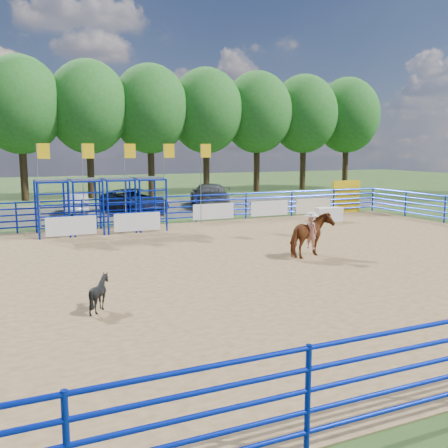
{
  "coord_description": "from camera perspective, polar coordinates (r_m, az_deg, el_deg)",
  "views": [
    {
      "loc": [
        -6.44,
        -15.09,
        3.98
      ],
      "look_at": [
        0.67,
        1.0,
        1.3
      ],
      "focal_mm": 40.0,
      "sensor_mm": 36.0,
      "label": 1
    }
  ],
  "objects": [
    {
      "name": "treeline",
      "position": [
        41.75,
        -15.28,
        13.24
      ],
      "size": [
        56.4,
        6.4,
        11.24
      ],
      "color": "#3F2B19",
      "rests_on": "ground"
    },
    {
      "name": "announcer_table",
      "position": [
        27.82,
        11.87,
        1.08
      ],
      "size": [
        1.47,
        0.77,
        0.76
      ],
      "primitive_type": "cube",
      "rotation": [
        0.0,
        0.0,
        -0.08
      ],
      "color": "white",
      "rests_on": "arena_dirt"
    },
    {
      "name": "perimeter_fence",
      "position": [
        16.72,
        -0.72,
        -2.47
      ],
      "size": [
        30.1,
        20.1,
        1.5
      ],
      "color": "#0820B6",
      "rests_on": "ground"
    },
    {
      "name": "chute_assembly",
      "position": [
        24.51,
        -13.02,
        2.06
      ],
      "size": [
        19.32,
        2.41,
        4.2
      ],
      "color": "#0820B6",
      "rests_on": "ground"
    },
    {
      "name": "gravel_strip",
      "position": [
        32.97,
        -12.4,
        1.53
      ],
      "size": [
        40.0,
        10.0,
        0.01
      ],
      "primitive_type": "cube",
      "color": "#66655A",
      "rests_on": "ground"
    },
    {
      "name": "car_c",
      "position": [
        31.34,
        -10.26,
        2.61
      ],
      "size": [
        3.78,
        5.82,
        1.49
      ],
      "primitive_type": "imported",
      "rotation": [
        0.0,
        0.0,
        0.26
      ],
      "color": "black",
      "rests_on": "gravel_strip"
    },
    {
      "name": "calf",
      "position": [
        12.71,
        -14.06,
        -7.67
      ],
      "size": [
        0.95,
        0.88,
        0.88
      ],
      "primitive_type": "imported",
      "rotation": [
        0.0,
        0.0,
        1.82
      ],
      "color": "black",
      "rests_on": "arena_dirt"
    },
    {
      "name": "car_d",
      "position": [
        34.3,
        -1.68,
        3.34
      ],
      "size": [
        3.51,
        5.87,
        1.59
      ],
      "primitive_type": "imported",
      "rotation": [
        0.0,
        0.0,
        2.89
      ],
      "color": "#565658",
      "rests_on": "gravel_strip"
    },
    {
      "name": "car_b",
      "position": [
        31.9,
        -16.52,
        2.29
      ],
      "size": [
        1.73,
        3.93,
        1.26
      ],
      "primitive_type": "imported",
      "rotation": [
        0.0,
        0.0,
        3.03
      ],
      "color": "#919499",
      "rests_on": "gravel_strip"
    },
    {
      "name": "horse_and_rider",
      "position": [
        18.48,
        9.91,
        -1.12
      ],
      "size": [
        2.09,
        1.51,
        2.26
      ],
      "color": "brown",
      "rests_on": "arena_dirt"
    },
    {
      "name": "ground",
      "position": [
        16.88,
        -0.71,
        -4.97
      ],
      "size": [
        120.0,
        120.0,
        0.0
      ],
      "primitive_type": "plane",
      "color": "#365321",
      "rests_on": "ground"
    },
    {
      "name": "arena_dirt",
      "position": [
        16.88,
        -0.71,
        -4.94
      ],
      "size": [
        30.0,
        20.0,
        0.02
      ],
      "primitive_type": "cube",
      "color": "#9E7D4F",
      "rests_on": "ground"
    }
  ]
}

